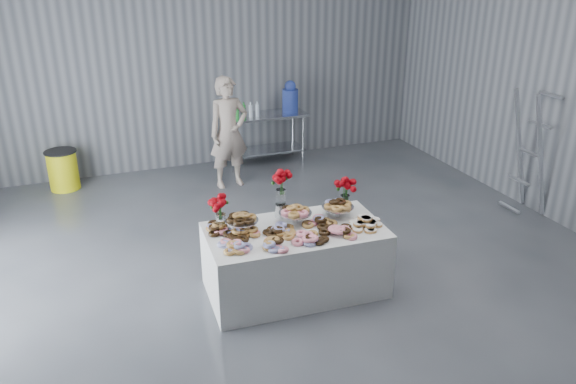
{
  "coord_description": "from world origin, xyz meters",
  "views": [
    {
      "loc": [
        -2.04,
        -4.93,
        3.45
      ],
      "look_at": [
        0.02,
        0.47,
        1.0
      ],
      "focal_mm": 35.0,
      "sensor_mm": 36.0,
      "label": 1
    }
  ],
  "objects_px": {
    "prep_table": "(264,130)",
    "stepladder": "(530,153)",
    "person": "(229,133)",
    "trash_barrel": "(63,170)",
    "display_table": "(295,260)",
    "water_jug": "(290,98)"
  },
  "relations": [
    {
      "from": "display_table",
      "to": "water_jug",
      "type": "distance_m",
      "value": 4.39
    },
    {
      "from": "display_table",
      "to": "water_jug",
      "type": "height_order",
      "value": "water_jug"
    },
    {
      "from": "prep_table",
      "to": "stepladder",
      "type": "bearing_deg",
      "value": -49.76
    },
    {
      "from": "trash_barrel",
      "to": "stepladder",
      "type": "bearing_deg",
      "value": -28.27
    },
    {
      "from": "water_jug",
      "to": "person",
      "type": "distance_m",
      "value": 1.58
    },
    {
      "from": "person",
      "to": "display_table",
      "type": "bearing_deg",
      "value": -101.23
    },
    {
      "from": "person",
      "to": "stepladder",
      "type": "height_order",
      "value": "stepladder"
    },
    {
      "from": "person",
      "to": "water_jug",
      "type": "bearing_deg",
      "value": 22.23
    },
    {
      "from": "prep_table",
      "to": "water_jug",
      "type": "bearing_deg",
      "value": -0.0
    },
    {
      "from": "prep_table",
      "to": "water_jug",
      "type": "relative_size",
      "value": 2.71
    },
    {
      "from": "person",
      "to": "trash_barrel",
      "type": "xyz_separation_m",
      "value": [
        -2.52,
        0.79,
        -0.57
      ]
    },
    {
      "from": "display_table",
      "to": "person",
      "type": "height_order",
      "value": "person"
    },
    {
      "from": "trash_barrel",
      "to": "display_table",
      "type": "bearing_deg",
      "value": -59.88
    },
    {
      "from": "trash_barrel",
      "to": "person",
      "type": "bearing_deg",
      "value": -17.42
    },
    {
      "from": "display_table",
      "to": "water_jug",
      "type": "relative_size",
      "value": 3.43
    },
    {
      "from": "display_table",
      "to": "person",
      "type": "bearing_deg",
      "value": 87.1
    },
    {
      "from": "stepladder",
      "to": "water_jug",
      "type": "bearing_deg",
      "value": 124.81
    },
    {
      "from": "water_jug",
      "to": "prep_table",
      "type": "bearing_deg",
      "value": 180.0
    },
    {
      "from": "water_jug",
      "to": "person",
      "type": "bearing_deg",
      "value": -149.44
    },
    {
      "from": "prep_table",
      "to": "person",
      "type": "height_order",
      "value": "person"
    },
    {
      "from": "person",
      "to": "trash_barrel",
      "type": "distance_m",
      "value": 2.7
    },
    {
      "from": "display_table",
      "to": "prep_table",
      "type": "relative_size",
      "value": 1.27
    }
  ]
}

